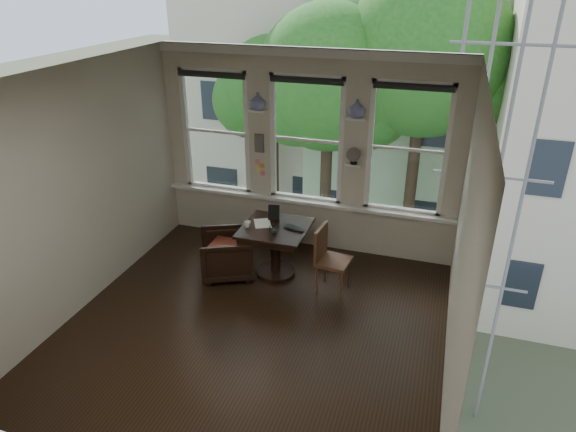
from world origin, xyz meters
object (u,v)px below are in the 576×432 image
(laptop, at_px, (293,229))
(mug, at_px, (247,224))
(table, at_px, (275,251))
(armchair_left, at_px, (226,254))
(side_chair_right, at_px, (334,261))

(laptop, xyz_separation_m, mug, (-0.62, -0.10, 0.03))
(table, distance_m, laptop, 0.47)
(armchair_left, bearing_deg, mug, 85.46)
(armchair_left, xyz_separation_m, mug, (0.29, 0.11, 0.46))
(side_chair_right, height_order, mug, side_chair_right)
(table, distance_m, side_chair_right, 0.90)
(mug, bearing_deg, side_chair_right, -2.18)
(armchair_left, xyz_separation_m, side_chair_right, (1.53, 0.06, 0.13))
(armchair_left, bearing_deg, laptop, 78.01)
(armchair_left, distance_m, laptop, 1.03)
(side_chair_right, bearing_deg, mug, 94.09)
(laptop, height_order, mug, mug)
(armchair_left, relative_size, mug, 7.97)
(table, relative_size, side_chair_right, 0.98)
(table, xyz_separation_m, mug, (-0.36, -0.12, 0.42))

